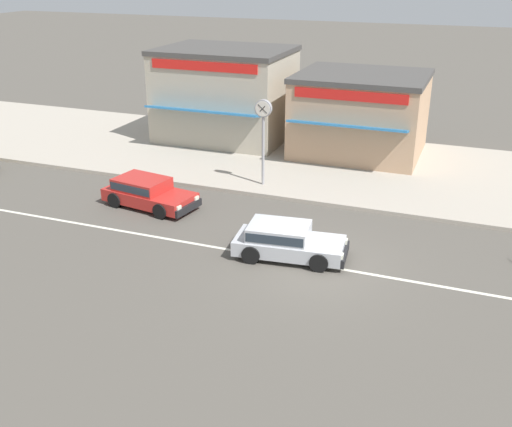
{
  "coord_description": "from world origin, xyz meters",
  "views": [
    {
      "loc": [
        4.29,
        -16.48,
        8.97
      ],
      "look_at": [
        -2.58,
        1.47,
        0.8
      ],
      "focal_mm": 42.0,
      "sensor_mm": 36.0,
      "label": 1
    }
  ],
  "objects_px": {
    "hatchback_red_4": "(147,192)",
    "shopfront_corner_warung": "(360,113)",
    "hatchback_silver_3": "(286,240)",
    "shopfront_mid_block": "(225,94)",
    "street_clock": "(263,121)"
  },
  "relations": [
    {
      "from": "hatchback_red_4",
      "to": "shopfront_corner_warung",
      "type": "height_order",
      "value": "shopfront_corner_warung"
    },
    {
      "from": "hatchback_silver_3",
      "to": "shopfront_mid_block",
      "type": "relative_size",
      "value": 0.57
    },
    {
      "from": "street_clock",
      "to": "shopfront_mid_block",
      "type": "distance_m",
      "value": 7.6
    },
    {
      "from": "shopfront_corner_warung",
      "to": "shopfront_mid_block",
      "type": "relative_size",
      "value": 0.93
    },
    {
      "from": "hatchback_silver_3",
      "to": "shopfront_mid_block",
      "type": "height_order",
      "value": "shopfront_mid_block"
    },
    {
      "from": "shopfront_corner_warung",
      "to": "shopfront_mid_block",
      "type": "bearing_deg",
      "value": 178.95
    },
    {
      "from": "hatchback_silver_3",
      "to": "hatchback_red_4",
      "type": "xyz_separation_m",
      "value": [
        -6.47,
        2.23,
        0.0
      ]
    },
    {
      "from": "hatchback_silver_3",
      "to": "shopfront_mid_block",
      "type": "distance_m",
      "value": 14.15
    },
    {
      "from": "shopfront_corner_warung",
      "to": "shopfront_mid_block",
      "type": "distance_m",
      "value": 7.21
    },
    {
      "from": "hatchback_silver_3",
      "to": "street_clock",
      "type": "height_order",
      "value": "street_clock"
    },
    {
      "from": "hatchback_red_4",
      "to": "shopfront_corner_warung",
      "type": "bearing_deg",
      "value": 56.56
    },
    {
      "from": "shopfront_corner_warung",
      "to": "street_clock",
      "type": "bearing_deg",
      "value": -114.85
    },
    {
      "from": "street_clock",
      "to": "shopfront_corner_warung",
      "type": "xyz_separation_m",
      "value": [
        2.8,
        6.05,
        -0.81
      ]
    },
    {
      "from": "street_clock",
      "to": "shopfront_corner_warung",
      "type": "height_order",
      "value": "shopfront_corner_warung"
    },
    {
      "from": "hatchback_silver_3",
      "to": "shopfront_corner_warung",
      "type": "xyz_separation_m",
      "value": [
        -0.13,
        11.83,
        1.5
      ]
    }
  ]
}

